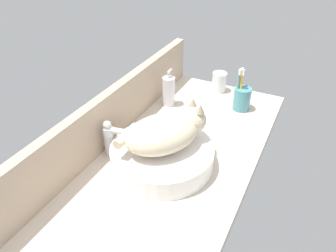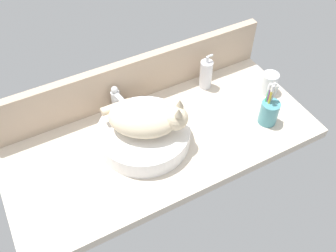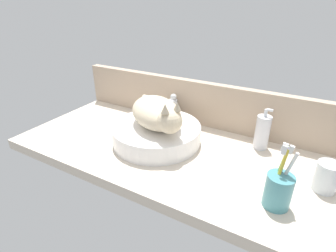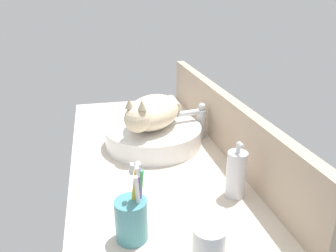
# 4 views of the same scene
# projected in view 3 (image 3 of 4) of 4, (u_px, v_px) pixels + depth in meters

# --- Properties ---
(ground_plane) EXTENTS (1.19, 0.55, 0.04)m
(ground_plane) POSITION_uv_depth(u_px,v_px,m) (169.00, 152.00, 1.02)
(ground_plane) COLOR beige
(backsplash_panel) EXTENTS (1.19, 0.04, 0.19)m
(backsplash_panel) POSITION_uv_depth(u_px,v_px,m) (197.00, 103.00, 1.16)
(backsplash_panel) COLOR tan
(backsplash_panel) RESTS_ON ground_plane
(sink_basin) EXTENTS (0.35, 0.35, 0.07)m
(sink_basin) POSITION_uv_depth(u_px,v_px,m) (157.00, 134.00, 1.03)
(sink_basin) COLOR white
(sink_basin) RESTS_ON ground_plane
(cat) EXTENTS (0.30, 0.28, 0.14)m
(cat) POSITION_uv_depth(u_px,v_px,m) (158.00, 113.00, 0.98)
(cat) COLOR beige
(cat) RESTS_ON sink_basin
(faucet) EXTENTS (0.04, 0.12, 0.14)m
(faucet) POSITION_uv_depth(u_px,v_px,m) (172.00, 108.00, 1.17)
(faucet) COLOR silver
(faucet) RESTS_ON ground_plane
(soap_dispenser) EXTENTS (0.05, 0.05, 0.16)m
(soap_dispenser) POSITION_uv_depth(u_px,v_px,m) (262.00, 132.00, 0.98)
(soap_dispenser) COLOR silver
(soap_dispenser) RESTS_ON ground_plane
(toothbrush_cup) EXTENTS (0.07, 0.07, 0.19)m
(toothbrush_cup) POSITION_uv_depth(u_px,v_px,m) (278.00, 189.00, 0.71)
(toothbrush_cup) COLOR teal
(toothbrush_cup) RESTS_ON ground_plane
(water_glass) EXTENTS (0.07, 0.07, 0.09)m
(water_glass) POSITION_uv_depth(u_px,v_px,m) (326.00, 178.00, 0.77)
(water_glass) COLOR white
(water_glass) RESTS_ON ground_plane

